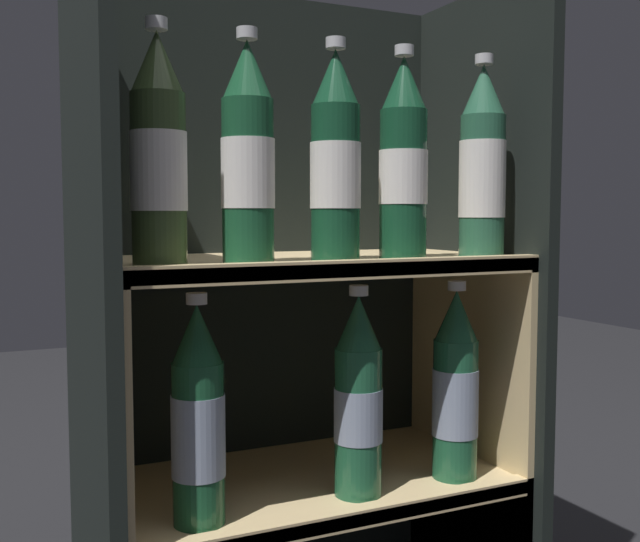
{
  "coord_description": "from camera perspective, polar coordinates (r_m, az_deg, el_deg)",
  "views": [
    {
      "loc": [
        -0.45,
        -0.84,
        0.66
      ],
      "look_at": [
        0.0,
        0.11,
        0.58
      ],
      "focal_mm": 42.0,
      "sensor_mm": 36.0,
      "label": 1
    }
  ],
  "objects": [
    {
      "name": "bottle_upper_front_1",
      "position": [
        0.96,
        -5.52,
        8.52
      ],
      "size": [
        0.07,
        0.07,
        0.29
      ],
      "color": "#194C2D",
      "rests_on": "shelf_upper"
    },
    {
      "name": "fridge_side_left",
      "position": [
        1.01,
        -17.09,
        -4.5
      ],
      "size": [
        0.02,
        0.36,
        1.01
      ],
      "primitive_type": "cube",
      "color": "black",
      "rests_on": "ground_plane"
    },
    {
      "name": "fridge_back_wall",
      "position": [
        1.25,
        -4.21,
        -2.66
      ],
      "size": [
        0.63,
        0.02,
        1.01
      ],
      "primitive_type": "cube",
      "color": "black",
      "rests_on": "ground_plane"
    },
    {
      "name": "bottle_lower_front_2",
      "position": [
        1.14,
        10.28,
        -8.92
      ],
      "size": [
        0.07,
        0.07,
        0.29
      ],
      "color": "#1E5638",
      "rests_on": "shelf_lower"
    },
    {
      "name": "bottle_upper_front_3",
      "position": [
        1.06,
        6.36,
        8.16
      ],
      "size": [
        0.07,
        0.07,
        0.29
      ],
      "color": "#144228",
      "rests_on": "shelf_upper"
    },
    {
      "name": "shelf_upper",
      "position": [
        1.11,
        -0.91,
        -7.72
      ],
      "size": [
        0.59,
        0.32,
        0.6
      ],
      "color": "#DBBC84",
      "rests_on": "ground_plane"
    },
    {
      "name": "fridge_side_right",
      "position": [
        1.26,
        11.81,
        -2.72
      ],
      "size": [
        0.02,
        0.36,
        1.01
      ],
      "primitive_type": "cube",
      "color": "black",
      "rests_on": "ground_plane"
    },
    {
      "name": "bottle_lower_front_1",
      "position": [
        1.05,
        2.94,
        -9.86
      ],
      "size": [
        0.07,
        0.07,
        0.29
      ],
      "color": "#1E5638",
      "rests_on": "shelf_lower"
    },
    {
      "name": "shelf_lower",
      "position": [
        1.17,
        -0.84,
        -18.0
      ],
      "size": [
        0.59,
        0.32,
        0.27
      ],
      "color": "#DBBC84",
      "rests_on": "ground_plane"
    },
    {
      "name": "bottle_upper_front_2",
      "position": [
        1.0,
        1.03,
        8.34
      ],
      "size": [
        0.07,
        0.07,
        0.29
      ],
      "color": "#144228",
      "rests_on": "shelf_upper"
    },
    {
      "name": "bottle_upper_front_4",
      "position": [
        1.13,
        12.27,
        7.73
      ],
      "size": [
        0.07,
        0.07,
        0.29
      ],
      "color": "#285B42",
      "rests_on": "shelf_upper"
    },
    {
      "name": "bottle_upper_front_0",
      "position": [
        0.92,
        -12.21,
        8.57
      ],
      "size": [
        0.07,
        0.07,
        0.29
      ],
      "color": "#384C28",
      "rests_on": "shelf_upper"
    },
    {
      "name": "bottle_lower_front_0",
      "position": [
        0.97,
        -9.27,
        -11.25
      ],
      "size": [
        0.07,
        0.07,
        0.29
      ],
      "color": "#194C2D",
      "rests_on": "shelf_lower"
    }
  ]
}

